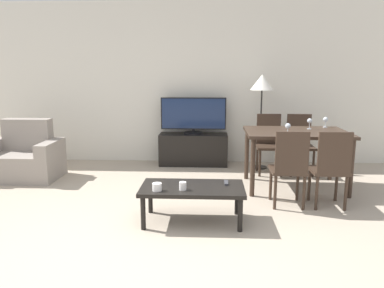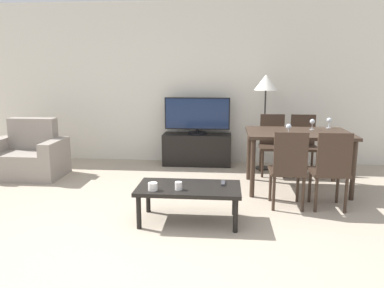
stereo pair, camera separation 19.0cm
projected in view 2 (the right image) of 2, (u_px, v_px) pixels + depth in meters
name	position (u px, v px, depth m)	size (l,w,h in m)	color
ground_plane	(120.00, 257.00, 3.19)	(18.00, 18.00, 0.00)	tan
wall_back	(175.00, 83.00, 6.39)	(7.65, 0.06, 2.70)	silver
armchair	(28.00, 157.00, 5.61)	(1.07, 0.71, 0.85)	gray
tv_stand	(197.00, 149.00, 6.30)	(1.13, 0.40, 0.52)	black
tv	(197.00, 116.00, 6.18)	(1.08, 0.32, 0.61)	black
coffee_table	(189.00, 190.00, 3.89)	(1.07, 0.57, 0.38)	black
dining_table	(298.00, 138.00, 4.91)	(1.33, 0.90, 0.78)	#38281E
dining_chair_near	(288.00, 166.00, 4.23)	(0.40, 0.40, 0.91)	#38281E
dining_chair_far	(303.00, 142.00, 5.67)	(0.40, 0.40, 0.91)	#38281E
dining_chair_near_right	(331.00, 167.00, 4.19)	(0.40, 0.40, 0.91)	#38281E
dining_chair_far_left	(272.00, 142.00, 5.72)	(0.40, 0.40, 0.91)	#38281E
floor_lamp	(266.00, 87.00, 5.82)	(0.37, 0.37, 1.51)	black
remote_primary	(223.00, 183.00, 3.95)	(0.04, 0.15, 0.02)	#38383D
cup_white_near	(179.00, 186.00, 3.76)	(0.07, 0.07, 0.08)	white
cup_colored_far	(153.00, 186.00, 3.75)	(0.10, 0.10, 0.08)	white
wine_glass_left	(329.00, 121.00, 5.17)	(0.07, 0.07, 0.15)	silver
wine_glass_center	(312.00, 122.00, 5.04)	(0.07, 0.07, 0.15)	silver
wine_glass_right	(289.00, 127.00, 4.58)	(0.07, 0.07, 0.15)	silver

